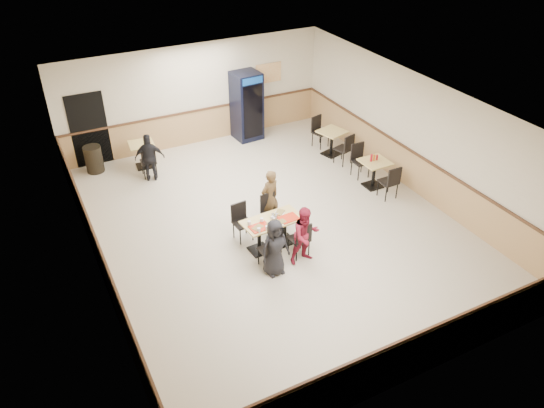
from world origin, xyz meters
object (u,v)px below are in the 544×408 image
diner_woman_left (275,248)px  main_table (272,229)px  pepsi_cooler (247,106)px  diner_man_opposite (270,198)px  trash_bin (94,159)px  diner_woman_right (305,235)px  side_table_near (374,170)px  side_table_far (332,139)px  back_table (142,151)px  lone_diner (150,158)px

diner_woman_left → main_table: bearing=63.1°
pepsi_cooler → diner_man_opposite: bearing=-112.8°
diner_woman_left → diner_man_opposite: (0.73, 1.66, 0.06)m
diner_man_opposite → trash_bin: size_ratio=1.88×
diner_woman_right → diner_man_opposite: 1.60m
diner_woman_right → trash_bin: 6.83m
side_table_near → trash_bin: 7.60m
diner_man_opposite → diner_woman_left: bearing=51.4°
diner_woman_left → trash_bin: (-2.43, 6.09, -0.27)m
side_table_far → pepsi_cooler: pepsi_cooler is taller
main_table → back_table: back_table is taller
back_table → pepsi_cooler: (3.39, 0.39, 0.56)m
main_table → side_table_far: size_ratio=1.58×
diner_woman_right → pepsi_cooler: 6.27m
lone_diner → pepsi_cooler: bearing=-142.4°
main_table → diner_man_opposite: size_ratio=0.97×
diner_woman_right → pepsi_cooler: bearing=74.4°
diner_man_opposite → side_table_near: size_ratio=1.89×
diner_woman_left → diner_man_opposite: size_ratio=0.91×
main_table → side_table_near: 3.72m
diner_woman_left → pepsi_cooler: bearing=66.9°
trash_bin → back_table: bearing=-15.4°
diner_woman_left → trash_bin: diner_woman_left is taller
diner_woman_right → back_table: bearing=106.6°
main_table → back_table: bearing=103.1°
diner_woman_left → side_table_near: diner_woman_left is taller
diner_woman_right → side_table_near: diner_woman_right is taller
diner_woman_left → side_table_near: 4.37m
diner_woman_right → diner_man_opposite: bearing=88.8°
back_table → trash_bin: trash_bin is taller
side_table_far → pepsi_cooler: (-1.69, 2.16, 0.54)m
diner_woman_left → side_table_near: (3.92, 1.92, -0.15)m
side_table_near → back_table: (-5.08, 3.82, -0.02)m
lone_diner → trash_bin: bearing=-24.5°
diner_man_opposite → back_table: bearing=-79.9°
main_table → side_table_far: (3.55, 3.14, 0.03)m
diner_woman_left → lone_diner: bearing=100.2°
diner_woman_left → trash_bin: size_ratio=1.71×
diner_man_opposite → side_table_near: bearing=170.0°
pepsi_cooler → lone_diner: bearing=-164.7°
lone_diner → side_table_far: size_ratio=1.54×
diner_man_opposite → lone_diner: (-1.89, 3.27, -0.04)m
side_table_far → back_table: bearing=160.8°
side_table_far → lone_diner: bearing=169.3°
lone_diner → trash_bin: lone_diner is taller
main_table → diner_woman_right: 0.89m
diner_woman_left → diner_man_opposite: 1.81m
back_table → side_table_near: bearing=-36.9°
side_table_far → trash_bin: (-6.35, 2.12, -0.12)m
pepsi_cooler → trash_bin: pepsi_cooler is taller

